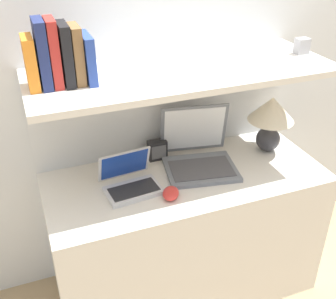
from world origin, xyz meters
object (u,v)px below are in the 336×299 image
router_box (157,150)px  shelf_gadget (302,46)px  book_red (53,53)px  laptop_small (130,182)px  book_navy (42,54)px  computer_mouse (171,193)px  book_brown (77,55)px  book_orange (30,63)px  book_blue (88,58)px  book_black (65,54)px  table_lamp (271,116)px  laptop_large (198,155)px

router_box → shelf_gadget: shelf_gadget is taller
shelf_gadget → book_red: bearing=180.0°
book_red → shelf_gadget: book_red is taller
laptop_small → shelf_gadget: shelf_gadget is taller
router_box → book_navy: 0.77m
laptop_small → router_box: (0.20, 0.20, 0.01)m
computer_mouse → book_brown: size_ratio=0.55×
book_orange → book_blue: size_ratio=1.06×
book_navy → book_orange: bearing=180.0°
book_orange → router_box: bearing=14.3°
computer_mouse → shelf_gadget: bearing=14.7°
router_box → book_blue: 0.65m
book_red → book_black: bearing=0.0°
shelf_gadget → book_navy: bearing=180.0°
book_orange → table_lamp: bearing=0.9°
book_navy → book_red: same height
computer_mouse → shelf_gadget: shelf_gadget is taller
router_box → book_red: bearing=-163.0°
book_blue → router_box: bearing=22.9°
laptop_small → book_black: 0.62m
laptop_small → router_box: bearing=45.5°
book_brown → shelf_gadget: book_brown is taller
laptop_large → router_box: (-0.17, 0.13, -0.01)m
book_black → book_blue: size_ratio=1.26×
laptop_large → computer_mouse: bearing=-138.3°
book_navy → book_red: bearing=0.0°
book_red → router_box: bearing=17.0°
book_orange → shelf_gadget: book_orange is taller
book_orange → book_red: size_ratio=0.78×
computer_mouse → book_red: book_red is taller
laptop_large → book_blue: book_blue is taller
computer_mouse → book_orange: book_orange is taller
book_brown → shelf_gadget: bearing=0.0°
book_navy → book_brown: size_ratio=1.15×
book_black → book_blue: (0.08, 0.00, -0.02)m
book_blue → table_lamp: bearing=1.1°
table_lamp → book_navy: book_navy is taller
table_lamp → book_brown: (-0.93, -0.02, 0.42)m
table_lamp → book_red: 1.10m
laptop_large → book_red: (-0.61, -0.01, 0.57)m
router_box → shelf_gadget: 0.84m
book_blue → shelf_gadget: book_blue is taller
laptop_small → computer_mouse: (0.15, -0.12, -0.02)m
book_brown → book_blue: 0.04m
book_red → book_brown: (0.08, 0.00, -0.02)m
book_blue → book_orange: bearing=180.0°
table_lamp → book_red: (-1.01, -0.02, 0.44)m
laptop_large → book_navy: size_ratio=1.52×
laptop_large → computer_mouse: size_ratio=3.16×
laptop_large → laptop_small: laptop_large is taller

